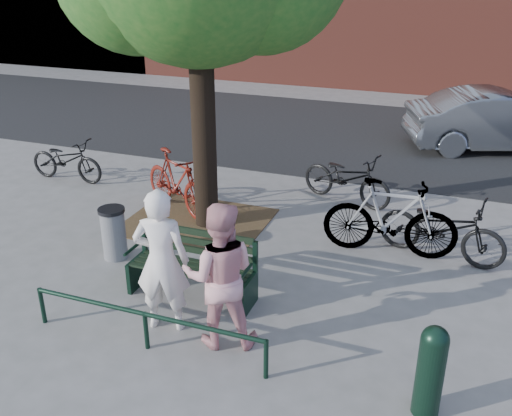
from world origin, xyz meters
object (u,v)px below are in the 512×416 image
at_px(bicycle_c, 347,178).
at_px(parked_car, 501,121).
at_px(park_bench, 193,263).
at_px(person_left, 162,261).
at_px(person_right, 220,276).
at_px(litter_bin, 114,233).
at_px(bollard, 431,368).

bearing_deg(bicycle_c, parked_car, -13.26).
bearing_deg(park_bench, person_left, -90.81).
distance_m(park_bench, bicycle_c, 4.15).
bearing_deg(bicycle_c, person_left, -176.74).
bearing_deg(person_right, litter_bin, -49.90).
relative_size(park_bench, bollard, 1.67).
bearing_deg(park_bench, bollard, -20.52).
bearing_deg(litter_bin, bicycle_c, 50.13).
xyz_separation_m(person_left, person_right, (0.78, -0.04, -0.02)).
distance_m(person_left, litter_bin, 2.13).
distance_m(park_bench, litter_bin, 1.70).
distance_m(bollard, parked_car, 9.65).
distance_m(person_left, bollard, 3.26).
relative_size(person_left, litter_bin, 2.24).
xyz_separation_m(park_bench, bicycle_c, (1.25, 3.95, 0.01)).
distance_m(bollard, litter_bin, 5.11).
bearing_deg(person_left, parked_car, -127.61).
height_order(person_right, bollard, person_right).
xyz_separation_m(bollard, bicycle_c, (-1.95, 5.15, -0.07)).
height_order(park_bench, person_left, person_left).
height_order(person_right, bicycle_c, person_right).
xyz_separation_m(park_bench, parked_car, (3.98, 8.42, 0.24)).
relative_size(person_right, parked_car, 0.42).
relative_size(person_right, litter_bin, 2.19).
xyz_separation_m(park_bench, bollard, (3.20, -1.20, 0.08)).
bearing_deg(person_right, bicycle_c, -116.05).
bearing_deg(person_left, bicycle_c, -119.08).
distance_m(person_right, parked_car, 9.80).
height_order(litter_bin, parked_car, parked_car).
bearing_deg(bicycle_c, bollard, -141.12).
height_order(person_left, parked_car, person_left).
distance_m(person_left, parked_car, 10.04).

